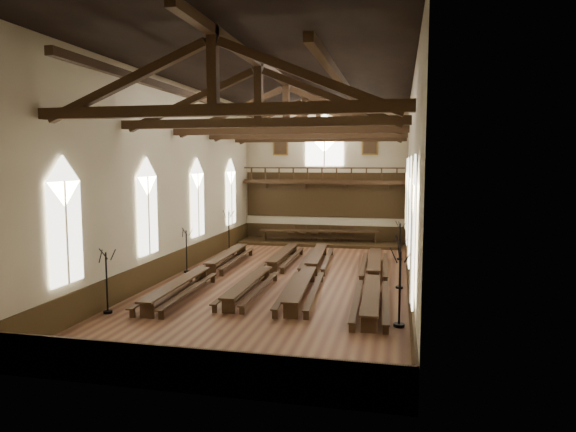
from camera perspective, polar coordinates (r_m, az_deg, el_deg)
name	(u,v)px	position (r m, az deg, el deg)	size (l,w,h in m)	color
ground	(286,279)	(25.93, -0.19, -7.06)	(26.00, 26.00, 0.00)	brown
room_walls	(286,150)	(25.27, -0.19, 7.36)	(26.00, 26.00, 26.00)	#BAB28D
wainscot_band	(286,268)	(25.81, -0.19, -5.76)	(12.00, 26.00, 1.20)	#372710
side_windows	(286,205)	(25.35, -0.19, 1.21)	(11.85, 19.80, 4.50)	white
end_window	(324,143)	(37.98, 4.06, 8.04)	(2.80, 0.12, 3.80)	white
minstrels_gallery	(324,189)	(37.77, 3.98, 3.02)	(11.80, 1.24, 3.70)	#332310
portraits	(324,145)	(37.98, 4.06, 7.86)	(7.75, 0.09, 1.45)	brown
roof_trusses	(286,113)	(25.37, -0.19, 11.33)	(11.70, 25.70, 2.80)	#332310
refectory_row_a	(206,269)	(26.26, -9.11, -5.83)	(1.66, 14.01, 0.70)	#332310
refectory_row_b	(268,267)	(26.42, -2.22, -5.74)	(1.44, 13.67, 0.67)	#332310
refectory_row_c	(310,269)	(25.97, 2.45, -5.87)	(1.87, 14.16, 0.72)	#332310
refectory_row_d	(373,277)	(24.59, 9.42, -6.65)	(1.61, 13.95, 0.70)	#332310
dais	(319,243)	(36.95, 3.48, -2.98)	(11.40, 2.94, 0.20)	#372710
high_table	(319,232)	(36.83, 3.49, -1.79)	(8.60, 1.88, 0.80)	#332310
high_chairs	(321,232)	(37.66, 3.68, -1.77)	(4.99, 0.49, 1.07)	#332310
candelabrum_left_near	(107,294)	(21.32, -19.45, -8.15)	(0.76, 0.74, 2.54)	black
candelabrum_left_mid	(187,259)	(27.93, -11.20, -4.70)	(0.70, 0.72, 2.40)	black
candelabrum_left_far	(229,238)	(34.30, -6.57, -2.48)	(0.82, 0.78, 2.72)	black
candelabrum_right_near	(399,303)	(18.93, 12.28, -9.39)	(0.87, 0.84, 2.90)	black
candelabrum_right_mid	(400,272)	(24.55, 12.30, -6.13)	(0.68, 0.77, 2.50)	black
candelabrum_right_far	(400,248)	(31.65, 12.31, -3.50)	(0.70, 0.70, 2.35)	black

